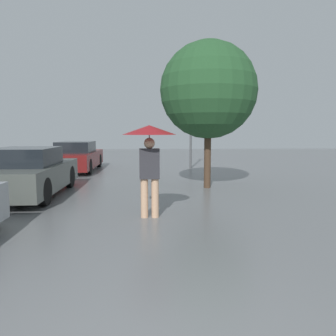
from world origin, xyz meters
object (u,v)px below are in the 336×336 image
Objects in this scene: pedestrian at (150,144)px; parked_car_farthest at (77,157)px; tree at (208,90)px; street_lamp at (191,107)px; parked_car_middle at (29,173)px.

pedestrian reaches higher than parked_car_farthest.
tree reaches higher than street_lamp.
pedestrian is at bearing -69.02° from parked_car_farthest.
parked_car_farthest is at bearing -174.33° from street_lamp.
parked_car_farthest is at bearing 110.98° from pedestrian.
tree is 5.26m from street_lamp.
street_lamp is (5.08, 0.50, 2.20)m from parked_car_farthest.
tree is (4.89, -4.75, 2.32)m from parked_car_farthest.
street_lamp reaches higher than parked_car_farthest.
tree is at bearing 62.09° from pedestrian.
pedestrian is 0.42× the size of tree.
tree is at bearing -44.19° from parked_car_farthest.
tree reaches higher than parked_car_middle.
tree reaches higher than pedestrian.
parked_car_farthest is 5.56m from street_lamp.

